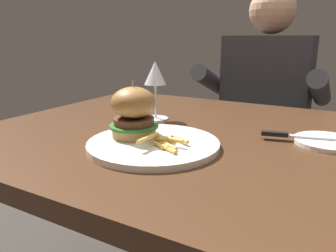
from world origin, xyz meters
TOP-DOWN VIEW (x-y plane):
  - dining_table at (0.00, 0.00)m, footprint 1.11×0.87m
  - main_plate at (-0.04, -0.16)m, footprint 0.29×0.29m
  - burger_sandwich at (-0.10, -0.15)m, footprint 0.11×0.11m
  - fries_pile at (-0.00, -0.17)m, footprint 0.08×0.11m
  - wine_glass at (-0.17, 0.06)m, footprint 0.07×0.07m
  - bread_plate at (0.29, 0.06)m, footprint 0.15×0.15m
  - table_knife at (0.24, 0.04)m, footprint 0.23×0.07m
  - diner_person at (-0.01, 0.71)m, footprint 0.51×0.36m

SIDE VIEW (x-z plane):
  - diner_person at x=-0.01m, z-range -0.02..1.15m
  - dining_table at x=0.00m, z-range 0.27..1.01m
  - bread_plate at x=0.29m, z-range 0.74..0.75m
  - main_plate at x=-0.04m, z-range 0.74..0.75m
  - table_knife at x=0.24m, z-range 0.75..0.76m
  - fries_pile at x=0.00m, z-range 0.75..0.78m
  - burger_sandwich at x=-0.10m, z-range 0.75..0.88m
  - wine_glass at x=-0.17m, z-range 0.78..0.95m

